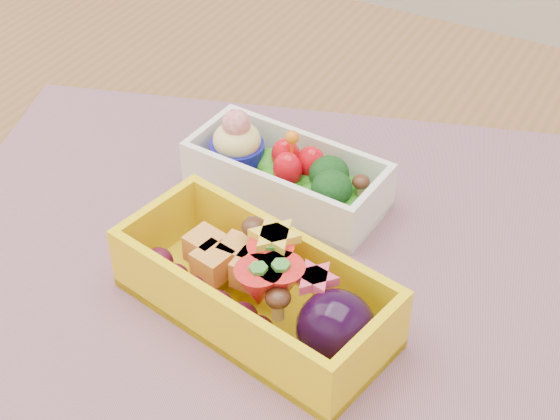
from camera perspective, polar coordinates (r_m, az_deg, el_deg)
The scene contains 4 objects.
table at distance 0.72m, azimuth -1.96°, elevation -7.68°, with size 1.20×0.80×0.75m.
placemat at distance 0.64m, azimuth -0.81°, elevation -2.74°, with size 0.50×0.38×0.00m, color #8C606C.
bento_white at distance 0.67m, azimuth 0.38°, elevation 2.38°, with size 0.16×0.08×0.06m.
bento_yellow at distance 0.57m, azimuth -1.35°, elevation -5.23°, with size 0.20×0.12×0.06m.
Camera 1 is at (0.26, -0.42, 1.18)m, focal length 55.65 mm.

